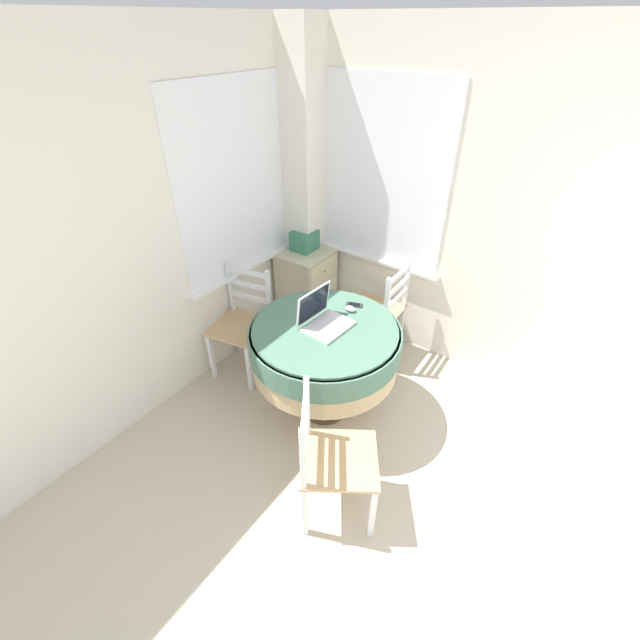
# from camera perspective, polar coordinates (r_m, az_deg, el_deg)

# --- Properties ---
(corner_room_shell) EXTENTS (4.52, 4.70, 2.55)m
(corner_room_shell) POSITION_cam_1_polar(r_m,az_deg,el_deg) (2.81, 2.20, 9.48)
(corner_room_shell) COLOR white
(corner_room_shell) RESTS_ON ground_plane
(round_dining_table) EXTENTS (1.06, 1.06, 0.78)m
(round_dining_table) POSITION_cam_1_polar(r_m,az_deg,el_deg) (3.00, 0.65, -3.44)
(round_dining_table) COLOR #4C3D2D
(round_dining_table) RESTS_ON ground_plane
(laptop) EXTENTS (0.34, 0.29, 0.26)m
(laptop) POSITION_cam_1_polar(r_m,az_deg,el_deg) (2.90, 0.42, 0.19)
(laptop) COLOR silver
(laptop) RESTS_ON round_dining_table
(computer_mouse) EXTENTS (0.05, 0.08, 0.04)m
(computer_mouse) POSITION_cam_1_polar(r_m,az_deg,el_deg) (3.07, 4.05, 1.51)
(computer_mouse) COLOR silver
(computer_mouse) RESTS_ON round_dining_table
(cell_phone) EXTENTS (0.09, 0.13, 0.01)m
(cell_phone) POSITION_cam_1_polar(r_m,az_deg,el_deg) (3.14, 4.59, 2.04)
(cell_phone) COLOR #2D2D33
(cell_phone) RESTS_ON round_dining_table
(dining_chair_near_back_window) EXTENTS (0.51, 0.49, 0.91)m
(dining_chair_near_back_window) POSITION_cam_1_polar(r_m,az_deg,el_deg) (3.56, -10.26, -0.48)
(dining_chair_near_back_window) COLOR tan
(dining_chair_near_back_window) RESTS_ON ground_plane
(dining_chair_near_right_window) EXTENTS (0.42, 0.44, 0.91)m
(dining_chair_near_right_window) POSITION_cam_1_polar(r_m,az_deg,el_deg) (3.68, 7.83, 1.14)
(dining_chair_near_right_window) COLOR tan
(dining_chair_near_right_window) RESTS_ON ground_plane
(dining_chair_camera_near) EXTENTS (0.59, 0.59, 0.91)m
(dining_chair_camera_near) POSITION_cam_1_polar(r_m,az_deg,el_deg) (2.55, 1.52, -18.06)
(dining_chair_camera_near) COLOR tan
(dining_chair_camera_near) RESTS_ON ground_plane
(corner_cabinet) EXTENTS (0.48, 0.44, 0.77)m
(corner_cabinet) POSITION_cam_1_polar(r_m,az_deg,el_deg) (4.12, -1.79, 4.39)
(corner_cabinet) COLOR beige
(corner_cabinet) RESTS_ON ground_plane
(storage_box) EXTENTS (0.22, 0.19, 0.17)m
(storage_box) POSITION_cam_1_polar(r_m,az_deg,el_deg) (3.94, -2.09, 10.57)
(storage_box) COLOR #387A5B
(storage_box) RESTS_ON corner_cabinet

